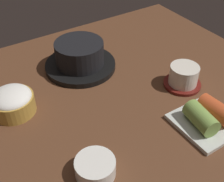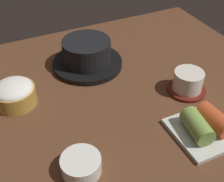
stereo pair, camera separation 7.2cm
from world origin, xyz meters
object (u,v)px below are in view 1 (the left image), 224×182
(kimchi_plate, at_px, (208,117))
(side_bowl_near, at_px, (95,167))
(tea_cup_with_saucer, at_px, (183,76))
(rice_bowl, at_px, (12,101))
(stone_pot, at_px, (80,57))

(kimchi_plate, xyz_separation_m, side_bowl_near, (-0.28, 0.02, -0.00))
(tea_cup_with_saucer, bearing_deg, rice_bowl, 161.09)
(tea_cup_with_saucer, xyz_separation_m, side_bowl_near, (-0.33, -0.12, -0.01))
(tea_cup_with_saucer, distance_m, kimchi_plate, 0.15)
(side_bowl_near, bearing_deg, kimchi_plate, -4.28)
(stone_pot, xyz_separation_m, kimchi_plate, (0.13, -0.35, -0.01))
(kimchi_plate, distance_m, side_bowl_near, 0.28)
(stone_pot, relative_size, side_bowl_near, 2.53)
(rice_bowl, bearing_deg, tea_cup_with_saucer, -18.91)
(rice_bowl, distance_m, tea_cup_with_saucer, 0.43)
(tea_cup_with_saucer, height_order, kimchi_plate, tea_cup_with_saucer)
(rice_bowl, height_order, kimchi_plate, rice_bowl)
(tea_cup_with_saucer, height_order, side_bowl_near, tea_cup_with_saucer)
(kimchi_plate, bearing_deg, stone_pot, 110.83)
(rice_bowl, bearing_deg, side_bowl_near, -73.64)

